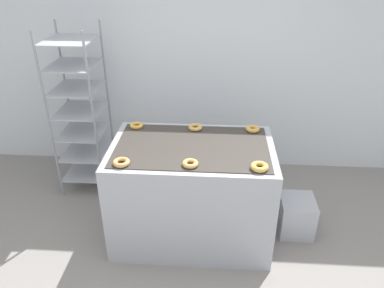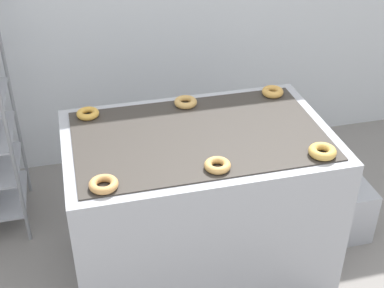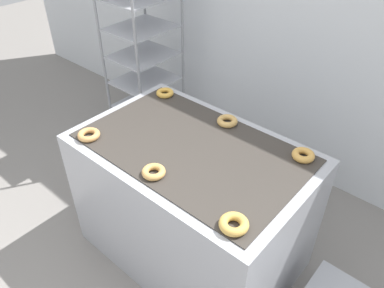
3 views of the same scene
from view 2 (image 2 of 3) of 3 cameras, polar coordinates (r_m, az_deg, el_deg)
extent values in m
cube|color=#A8AAB2|center=(3.18, 0.66, -6.61)|extent=(1.46, 0.94, 0.98)
cube|color=#38332D|center=(2.90, 0.72, 0.95)|extent=(1.35, 0.83, 0.01)
cube|color=#262628|center=(2.86, 10.80, -7.54)|extent=(0.12, 0.07, 0.10)
cylinder|color=gray|center=(3.32, -19.36, 2.41)|extent=(0.02, 0.02, 1.86)
cylinder|color=gray|center=(3.81, -19.01, 6.48)|extent=(0.02, 0.02, 1.86)
cube|color=#A8AAB2|center=(3.77, 15.70, -6.67)|extent=(0.33, 0.35, 0.38)
torus|color=tan|center=(2.53, -9.41, -4.26)|extent=(0.14, 0.14, 0.04)
torus|color=tan|center=(2.62, 2.73, -2.29)|extent=(0.13, 0.13, 0.04)
torus|color=gold|center=(2.79, 13.74, -0.78)|extent=(0.14, 0.14, 0.04)
torus|color=gold|center=(3.11, -11.05, 3.21)|extent=(0.13, 0.13, 0.04)
torus|color=tan|center=(3.17, -0.69, 4.49)|extent=(0.14, 0.14, 0.04)
torus|color=gold|center=(3.33, 8.60, 5.54)|extent=(0.13, 0.13, 0.04)
camera|label=1|loc=(0.98, 107.16, -6.27)|focal=35.00mm
camera|label=3|loc=(2.09, 49.68, 17.98)|focal=35.00mm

